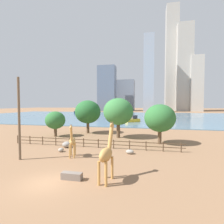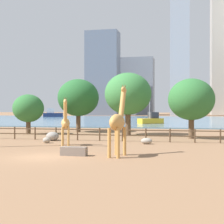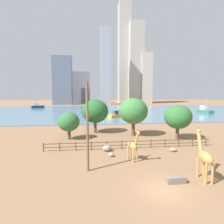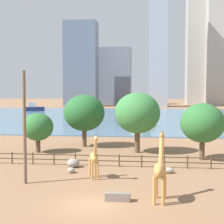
% 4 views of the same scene
% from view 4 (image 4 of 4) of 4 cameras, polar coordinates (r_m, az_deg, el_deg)
% --- Properties ---
extents(ground_plane, '(400.00, 400.00, 0.00)m').
position_cam_4_polar(ground_plane, '(103.25, 4.35, -0.72)').
color(ground_plane, '#8C6647').
extents(harbor_water, '(180.00, 86.00, 0.20)m').
position_cam_4_polar(harbor_water, '(100.25, 4.28, -0.80)').
color(harbor_water, slate).
rests_on(harbor_water, ground).
extents(giraffe_tall, '(1.09, 3.11, 4.96)m').
position_cam_4_polar(giraffe_tall, '(24.93, 7.98, -9.38)').
color(giraffe_tall, '#C18C47').
rests_on(giraffe_tall, ground).
extents(giraffe_companion, '(1.30, 2.56, 4.18)m').
position_cam_4_polar(giraffe_companion, '(30.89, -3.03, -7.50)').
color(giraffe_companion, tan).
rests_on(giraffe_companion, ground).
extents(utility_pole, '(0.28, 0.28, 9.57)m').
position_cam_4_polar(utility_pole, '(29.75, -14.33, -2.50)').
color(utility_pole, brown).
rests_on(utility_pole, ground).
extents(boulder_near_fence, '(1.28, 1.18, 0.88)m').
position_cam_4_polar(boulder_near_fence, '(35.74, -6.48, -8.43)').
color(boulder_near_fence, gray).
rests_on(boulder_near_fence, ground).
extents(boulder_by_pole, '(1.03, 0.74, 0.56)m').
position_cam_4_polar(boulder_by_pole, '(33.61, 9.37, -9.52)').
color(boulder_by_pole, gray).
rests_on(boulder_by_pole, ground).
extents(boulder_small, '(0.72, 0.71, 0.54)m').
position_cam_4_polar(boulder_small, '(33.46, -6.80, -9.58)').
color(boulder_small, gray).
rests_on(boulder_small, ground).
extents(feeding_trough, '(1.80, 0.60, 0.60)m').
position_cam_4_polar(feeding_trough, '(25.25, 0.95, -13.91)').
color(feeding_trough, '#72665B').
rests_on(feeding_trough, ground).
extents(enclosure_fence, '(26.12, 0.14, 1.30)m').
position_cam_4_polar(enclosure_fence, '(35.85, -0.39, -7.85)').
color(enclosure_fence, '#4C3826').
rests_on(enclosure_fence, ground).
extents(tree_left_large, '(5.68, 5.68, 7.30)m').
position_cam_4_polar(tree_left_large, '(47.92, -4.63, -0.16)').
color(tree_left_large, brown).
rests_on(tree_left_large, ground).
extents(tree_center_broad, '(4.97, 4.97, 6.45)m').
position_cam_4_polar(tree_center_broad, '(40.00, 14.81, -1.79)').
color(tree_center_broad, brown).
rests_on(tree_center_broad, ground).
extents(tree_right_tall, '(5.73, 5.73, 7.62)m').
position_cam_4_polar(tree_right_tall, '(43.28, 4.24, -0.18)').
color(tree_right_tall, brown).
rests_on(tree_right_tall, ground).
extents(tree_left_small, '(3.91, 3.91, 5.03)m').
position_cam_4_polar(tree_left_small, '(44.41, -12.23, -2.46)').
color(tree_left_small, brown).
rests_on(tree_left_small, ground).
extents(boat_sailboat, '(7.74, 5.17, 3.21)m').
position_cam_4_polar(boat_sailboat, '(129.66, -12.89, 0.66)').
color(boat_sailboat, navy).
rests_on(boat_sailboat, harbor_water).
extents(boat_tug, '(5.24, 4.87, 4.74)m').
position_cam_4_polar(boat_tug, '(71.95, 5.27, -1.86)').
color(boat_tug, gold).
rests_on(boat_tug, harbor_water).
extents(skyline_tower_needle, '(11.65, 14.68, 101.16)m').
position_cam_4_polar(skyline_tower_needle, '(198.71, 14.10, 15.98)').
color(skyline_tower_needle, '#ADA89E').
rests_on(skyline_tower_needle, ground).
extents(skyline_block_central, '(15.82, 9.85, 40.85)m').
position_cam_4_polar(skyline_block_central, '(168.73, -5.17, 7.92)').
color(skyline_block_central, slate).
rests_on(skyline_block_central, ground).
extents(skyline_tower_glass, '(8.69, 8.55, 65.14)m').
position_cam_4_polar(skyline_tower_glass, '(164.97, 7.70, 12.25)').
color(skyline_tower_glass, '#939EAD').
rests_on(skyline_tower_glass, ground).
extents(skyline_block_left, '(17.79, 10.68, 30.52)m').
position_cam_4_polar(skyline_block_left, '(186.74, 0.43, 5.94)').
color(skyline_block_left, slate).
rests_on(skyline_block_left, ground).
extents(skyline_tower_short, '(13.68, 12.78, 78.84)m').
position_cam_4_polar(skyline_tower_short, '(187.82, 17.58, 13.17)').
color(skyline_tower_short, '#ADA89E').
rests_on(skyline_tower_short, ground).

